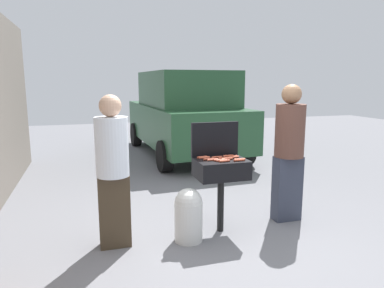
# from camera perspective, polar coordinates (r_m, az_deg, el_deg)

# --- Properties ---
(ground_plane) EXTENTS (24.00, 24.00, 0.00)m
(ground_plane) POSITION_cam_1_polar(r_m,az_deg,el_deg) (4.22, 6.98, -15.16)
(ground_plane) COLOR slate
(bbq_grill) EXTENTS (0.60, 0.44, 0.89)m
(bbq_grill) POSITION_cam_1_polar(r_m,az_deg,el_deg) (4.19, 4.74, -4.41)
(bbq_grill) COLOR black
(bbq_grill) RESTS_ON ground
(grill_lid_open) EXTENTS (0.60, 0.05, 0.42)m
(grill_lid_open) POSITION_cam_1_polar(r_m,az_deg,el_deg) (4.32, 3.73, 0.80)
(grill_lid_open) COLOR black
(grill_lid_open) RESTS_ON bbq_grill
(hot_dog_0) EXTENTS (0.13, 0.03, 0.03)m
(hot_dog_0) POSITION_cam_1_polar(r_m,az_deg,el_deg) (4.09, 7.66, -2.62)
(hot_dog_0) COLOR #AD4228
(hot_dog_0) RESTS_ON bbq_grill
(hot_dog_1) EXTENTS (0.13, 0.03, 0.03)m
(hot_dog_1) POSITION_cam_1_polar(r_m,az_deg,el_deg) (4.22, 4.04, -2.15)
(hot_dog_1) COLOR #B74C33
(hot_dog_1) RESTS_ON bbq_grill
(hot_dog_2) EXTENTS (0.13, 0.04, 0.03)m
(hot_dog_2) POSITION_cam_1_polar(r_m,az_deg,el_deg) (4.29, 6.48, -1.97)
(hot_dog_2) COLOR #AD4228
(hot_dog_2) RESTS_ON bbq_grill
(hot_dog_3) EXTENTS (0.13, 0.03, 0.03)m
(hot_dog_3) POSITION_cam_1_polar(r_m,az_deg,el_deg) (4.31, 5.91, -1.93)
(hot_dog_3) COLOR #B74C33
(hot_dog_3) RESTS_ON bbq_grill
(hot_dog_4) EXTENTS (0.13, 0.04, 0.03)m
(hot_dog_4) POSITION_cam_1_polar(r_m,az_deg,el_deg) (4.24, 6.80, -2.14)
(hot_dog_4) COLOR #C6593D
(hot_dog_4) RESTS_ON bbq_grill
(hot_dog_5) EXTENTS (0.13, 0.04, 0.03)m
(hot_dog_5) POSITION_cam_1_polar(r_m,az_deg,el_deg) (4.22, 1.69, -2.14)
(hot_dog_5) COLOR #B74C33
(hot_dog_5) RESTS_ON bbq_grill
(hot_dog_6) EXTENTS (0.13, 0.03, 0.03)m
(hot_dog_6) POSITION_cam_1_polar(r_m,az_deg,el_deg) (4.08, 4.47, -2.60)
(hot_dog_6) COLOR #B74C33
(hot_dog_6) RESTS_ON bbq_grill
(hot_dog_7) EXTENTS (0.13, 0.04, 0.03)m
(hot_dog_7) POSITION_cam_1_polar(r_m,az_deg,el_deg) (4.03, 5.31, -2.76)
(hot_dog_7) COLOR #B74C33
(hot_dog_7) RESTS_ON bbq_grill
(hot_dog_8) EXTENTS (0.13, 0.04, 0.03)m
(hot_dog_8) POSITION_cam_1_polar(r_m,az_deg,el_deg) (4.13, 7.76, -2.49)
(hot_dog_8) COLOR #B74C33
(hot_dog_8) RESTS_ON bbq_grill
(hot_dog_9) EXTENTS (0.13, 0.04, 0.03)m
(hot_dog_9) POSITION_cam_1_polar(r_m,az_deg,el_deg) (4.18, 5.19, -2.28)
(hot_dog_9) COLOR #B74C33
(hot_dog_9) RESTS_ON bbq_grill
(hot_dog_10) EXTENTS (0.13, 0.03, 0.03)m
(hot_dog_10) POSITION_cam_1_polar(r_m,az_deg,el_deg) (4.19, 2.03, -2.21)
(hot_dog_10) COLOR #C6593D
(hot_dog_10) RESTS_ON bbq_grill
(hot_dog_11) EXTENTS (0.13, 0.03, 0.03)m
(hot_dog_11) POSITION_cam_1_polar(r_m,az_deg,el_deg) (4.05, 4.84, -2.68)
(hot_dog_11) COLOR #B74C33
(hot_dog_11) RESTS_ON bbq_grill
(hot_dog_12) EXTENTS (0.13, 0.03, 0.03)m
(hot_dog_12) POSITION_cam_1_polar(r_m,az_deg,el_deg) (4.08, 3.37, -2.56)
(hot_dog_12) COLOR #C6593D
(hot_dog_12) RESTS_ON bbq_grill
(hot_dog_13) EXTENTS (0.13, 0.03, 0.03)m
(hot_dog_13) POSITION_cam_1_polar(r_m,az_deg,el_deg) (4.12, 2.75, -2.46)
(hot_dog_13) COLOR #B74C33
(hot_dog_13) RESTS_ON bbq_grill
(hot_dog_14) EXTENTS (0.13, 0.03, 0.03)m
(hot_dog_14) POSITION_cam_1_polar(r_m,az_deg,el_deg) (4.14, 5.73, -2.41)
(hot_dog_14) COLOR #AD4228
(hot_dog_14) RESTS_ON bbq_grill
(propane_tank) EXTENTS (0.32, 0.32, 0.62)m
(propane_tank) POSITION_cam_1_polar(r_m,az_deg,el_deg) (4.05, -0.57, -11.26)
(propane_tank) COLOR silver
(propane_tank) RESTS_ON ground
(person_left) EXTENTS (0.35, 0.35, 1.67)m
(person_left) POSITION_cam_1_polar(r_m,az_deg,el_deg) (3.85, -12.75, -3.56)
(person_left) COLOR #3F3323
(person_left) RESTS_ON ground
(person_right) EXTENTS (0.37, 0.37, 1.76)m
(person_right) POSITION_cam_1_polar(r_m,az_deg,el_deg) (4.65, 15.47, -0.65)
(person_right) COLOR #333847
(person_right) RESTS_ON ground
(parked_minivan) EXTENTS (2.19, 4.48, 2.02)m
(parked_minivan) POSITION_cam_1_polar(r_m,az_deg,el_deg) (8.60, -1.28, 5.01)
(parked_minivan) COLOR #234C2D
(parked_minivan) RESTS_ON ground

